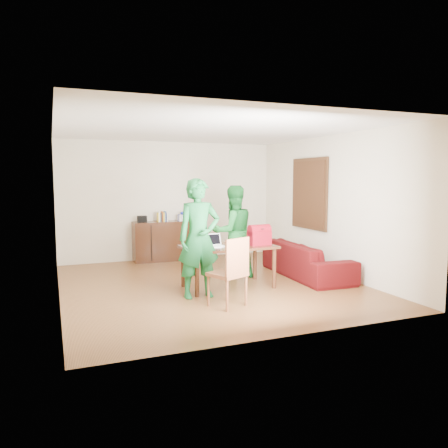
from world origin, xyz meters
name	(u,v)px	position (x,y,z in m)	size (l,w,h in m)	color
room	(208,210)	(0.01, 0.13, 1.31)	(5.20, 5.70, 2.90)	#412510
table	(228,251)	(0.22, -0.32, 0.64)	(1.58, 0.92, 0.73)	black
chair	(228,286)	(-0.20, -1.34, 0.30)	(0.61, 0.59, 1.03)	brown
person_near	(199,238)	(-0.43, -0.70, 0.94)	(0.68, 0.45, 1.87)	#155F2B
person_far	(233,232)	(0.60, 0.38, 0.87)	(0.84, 0.66, 1.74)	#156223
laptop	(216,244)	(-0.03, -0.37, 0.77)	(0.32, 0.24, 0.21)	white
bananas	(233,247)	(0.15, -0.66, 0.76)	(0.15, 0.09, 0.06)	yellow
bottle	(242,243)	(0.31, -0.70, 0.81)	(0.06, 0.06, 0.17)	brown
red_bag	(259,237)	(0.74, -0.44, 0.87)	(0.38, 0.22, 0.28)	maroon
sofa	(307,259)	(1.95, -0.05, 0.32)	(2.21, 0.86, 0.64)	#3A0708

